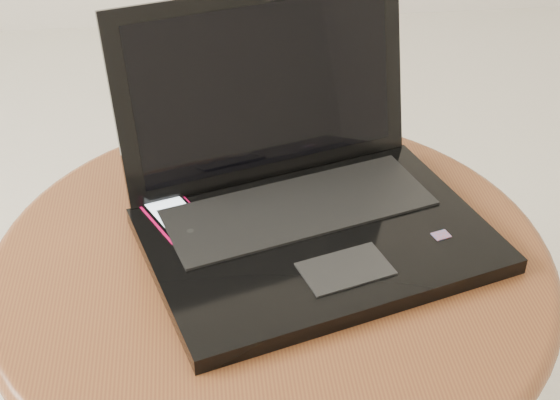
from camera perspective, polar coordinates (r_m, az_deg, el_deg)
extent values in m
cylinder|color=#642B14|center=(1.09, -0.51, -14.53)|extent=(0.10, 0.10, 0.46)
cylinder|color=brown|center=(0.91, -0.59, -4.46)|extent=(0.63, 0.63, 0.03)
torus|color=brown|center=(0.91, -0.59, -4.46)|extent=(0.66, 0.66, 0.03)
cube|color=black|center=(0.90, 2.81, -2.97)|extent=(0.45, 0.37, 0.02)
cube|color=black|center=(0.93, 1.42, -0.55)|extent=(0.34, 0.20, 0.00)
cube|color=black|center=(0.85, 4.87, -5.08)|extent=(0.11, 0.08, 0.00)
cube|color=red|center=(0.91, 11.82, -2.56)|extent=(0.02, 0.02, 0.00)
cube|color=black|center=(0.96, -1.10, 8.43)|extent=(0.38, 0.16, 0.23)
cube|color=black|center=(0.95, -0.99, 8.37)|extent=(0.33, 0.14, 0.19)
cube|color=black|center=(0.94, -6.48, -1.78)|extent=(0.10, 0.13, 0.01)
cube|color=#B3005E|center=(0.97, -7.91, 0.03)|extent=(0.06, 0.03, 0.00)
cube|color=#D2084D|center=(0.93, -7.86, -1.27)|extent=(0.10, 0.12, 0.01)
cube|color=black|center=(0.93, -7.89, -0.98)|extent=(0.09, 0.11, 0.00)
cube|color=silver|center=(0.93, -7.89, -0.94)|extent=(0.07, 0.08, 0.00)
cylinder|color=black|center=(0.90, -6.65, -2.29)|extent=(0.01, 0.01, 0.00)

